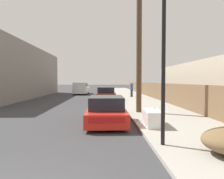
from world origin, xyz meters
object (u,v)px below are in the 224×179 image
Objects in this scene: parked_sports_car_red at (106,111)px; utility_pole at (139,40)px; discarded_fridge at (153,118)px; car_parked_mid at (106,95)px; pickup_truck at (81,88)px; street_lamp at (164,52)px; pedestrian at (132,89)px.

utility_pole is (2.02, 2.81, 3.92)m from parked_sports_car_red.
car_parked_mid reaches higher than discarded_fridge.
parked_sports_car_red is 22.44m from pickup_truck.
car_parked_mid is at bearing 103.27° from utility_pole.
parked_sports_car_red is 1.00× the size of car_parked_mid.
pickup_truck is at bearing 101.24° from street_lamp.
parked_sports_car_red is 15.62m from pedestrian.
car_parked_mid is 9.44m from utility_pole.
utility_pole is at bearing -95.09° from pedestrian.
street_lamp is at bearing -67.61° from parked_sports_car_red.
street_lamp reaches higher than discarded_fridge.
street_lamp is (-0.36, -6.86, -1.62)m from utility_pole.
utility_pole is 13.00m from pedestrian.
pickup_truck is 0.65× the size of utility_pole.
street_lamp reaches higher than pedestrian.
car_parked_mid is 0.55× the size of utility_pole.
discarded_fridge is at bearing 83.49° from street_lamp.
discarded_fridge is 16.54m from pedestrian.
pedestrian is at bearing 78.53° from parked_sports_car_red.
pickup_truck is at bearing 105.86° from discarded_fridge.
car_parked_mid is 2.65× the size of pedestrian.
pedestrian reaches higher than pickup_truck.
street_lamp reaches higher than parked_sports_car_red.
utility_pole is (0.03, 4.01, 4.07)m from discarded_fridge.
discarded_fridge is 5.71m from utility_pole.
street_lamp reaches higher than car_parked_mid.
car_parked_mid is 5.14m from pedestrian.
street_lamp reaches higher than pickup_truck.
pickup_truck reaches higher than discarded_fridge.
street_lamp is (1.66, -4.05, 2.31)m from parked_sports_car_red.
car_parked_mid is at bearing 89.89° from parked_sports_car_red.
pickup_truck is (-3.58, 10.95, 0.24)m from car_parked_mid.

